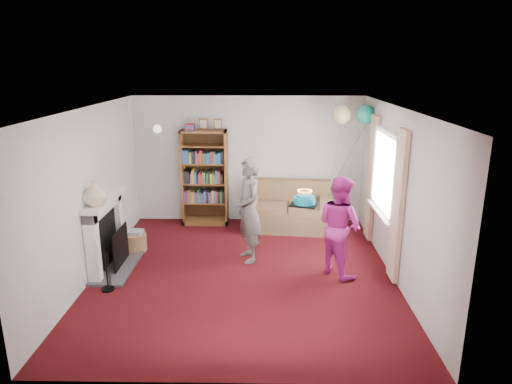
{
  "coord_description": "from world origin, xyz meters",
  "views": [
    {
      "loc": [
        0.3,
        -6.38,
        3.11
      ],
      "look_at": [
        0.18,
        0.6,
        1.12
      ],
      "focal_mm": 32.0,
      "sensor_mm": 36.0,
      "label": 1
    }
  ],
  "objects_px": {
    "sofa": "(288,210)",
    "birthday_cake": "(305,200)",
    "person_magenta": "(339,226)",
    "bookcase": "(205,178)",
    "person_striped": "(249,210)"
  },
  "relations": [
    {
      "from": "bookcase",
      "to": "person_striped",
      "type": "xyz_separation_m",
      "value": [
        0.92,
        -1.79,
        -0.07
      ]
    },
    {
      "from": "sofa",
      "to": "birthday_cake",
      "type": "xyz_separation_m",
      "value": [
        0.14,
        -1.94,
        0.8
      ]
    },
    {
      "from": "sofa",
      "to": "person_striped",
      "type": "distance_m",
      "value": 1.79
    },
    {
      "from": "person_magenta",
      "to": "birthday_cake",
      "type": "height_order",
      "value": "person_magenta"
    },
    {
      "from": "sofa",
      "to": "person_striped",
      "type": "height_order",
      "value": "person_striped"
    },
    {
      "from": "sofa",
      "to": "person_magenta",
      "type": "relative_size",
      "value": 1.1
    },
    {
      "from": "person_striped",
      "to": "birthday_cake",
      "type": "distance_m",
      "value": 0.97
    },
    {
      "from": "bookcase",
      "to": "person_striped",
      "type": "relative_size",
      "value": 1.22
    },
    {
      "from": "bookcase",
      "to": "birthday_cake",
      "type": "height_order",
      "value": "bookcase"
    },
    {
      "from": "person_magenta",
      "to": "bookcase",
      "type": "bearing_deg",
      "value": 10.9
    },
    {
      "from": "sofa",
      "to": "bookcase",
      "type": "bearing_deg",
      "value": 177.74
    },
    {
      "from": "bookcase",
      "to": "person_magenta",
      "type": "height_order",
      "value": "bookcase"
    },
    {
      "from": "person_striped",
      "to": "person_magenta",
      "type": "bearing_deg",
      "value": 52.71
    },
    {
      "from": "person_striped",
      "to": "person_magenta",
      "type": "height_order",
      "value": "person_striped"
    },
    {
      "from": "sofa",
      "to": "birthday_cake",
      "type": "relative_size",
      "value": 4.34
    }
  ]
}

